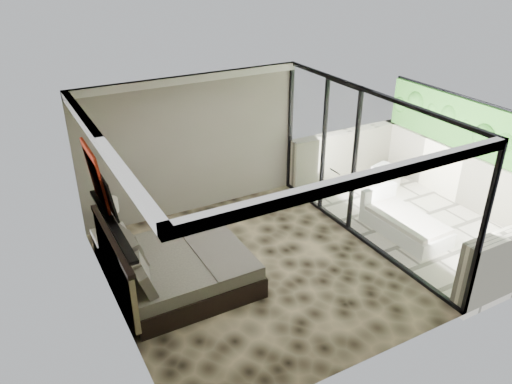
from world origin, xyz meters
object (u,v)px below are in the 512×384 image
nightstand (112,244)px  ottoman (385,177)px  lounger (403,223)px  bed (176,268)px  table_lamp (109,211)px

nightstand → ottoman: 6.12m
lounger → nightstand: bearing=159.2°
bed → nightstand: bearing=119.3°
nightstand → table_lamp: bearing=48.7°
table_lamp → ottoman: table_lamp is taller
bed → nightstand: (-0.71, 1.27, -0.06)m
nightstand → table_lamp: size_ratio=0.94×
nightstand → table_lamp: table_lamp is taller
bed → ottoman: (5.41, 1.17, -0.10)m
table_lamp → lounger: bearing=-19.9°
ottoman → lounger: 1.98m
nightstand → ottoman: bearing=2.1°
ottoman → lounger: lounger is taller
bed → nightstand: size_ratio=3.66×
ottoman → lounger: (-1.05, -1.68, -0.04)m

